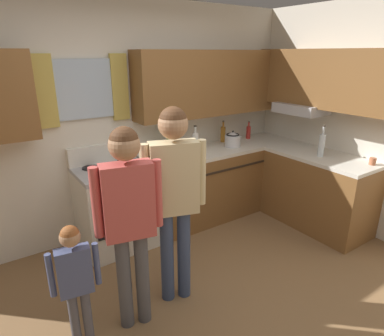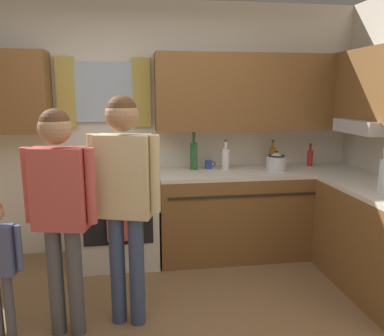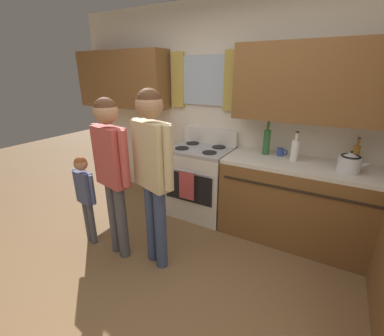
{
  "view_description": "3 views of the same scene",
  "coord_description": "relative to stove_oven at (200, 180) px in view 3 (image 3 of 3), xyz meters",
  "views": [
    {
      "loc": [
        -1.37,
        -1.61,
        2.04
      ],
      "look_at": [
        0.16,
        0.64,
        1.09
      ],
      "focal_mm": 31.04,
      "sensor_mm": 36.0,
      "label": 1
    },
    {
      "loc": [
        -0.04,
        -2.16,
        1.69
      ],
      "look_at": [
        0.38,
        0.68,
        1.11
      ],
      "focal_mm": 35.6,
      "sensor_mm": 36.0,
      "label": 2
    },
    {
      "loc": [
        1.2,
        -1.22,
        1.78
      ],
      "look_at": [
        0.16,
        0.63,
        1.0
      ],
      "focal_mm": 24.17,
      "sensor_mm": 36.0,
      "label": 3
    }
  ],
  "objects": [
    {
      "name": "bottle_milk_white",
      "position": [
        1.09,
        0.06,
        0.55
      ],
      "size": [
        0.08,
        0.08,
        0.31
      ],
      "color": "white",
      "rests_on": "kitchen_counter_run"
    },
    {
      "name": "back_wall_unit",
      "position": [
        0.26,
        0.27,
        1.0
      ],
      "size": [
        4.6,
        0.42,
        2.6
      ],
      "color": "silver",
      "rests_on": "ground"
    },
    {
      "name": "stovetop_kettle",
      "position": [
        1.6,
        -0.05,
        0.53
      ],
      "size": [
        0.27,
        0.2,
        0.21
      ],
      "color": "silver",
      "rests_on": "kitchen_counter_run"
    },
    {
      "name": "bottle_wine_green",
      "position": [
        0.77,
        0.14,
        0.58
      ],
      "size": [
        0.08,
        0.08,
        0.39
      ],
      "color": "#2D6633",
      "rests_on": "kitchen_counter_run"
    },
    {
      "name": "mug_cobalt_blue",
      "position": [
        0.93,
        0.16,
        0.48
      ],
      "size": [
        0.11,
        0.07,
        0.08
      ],
      "color": "#2D479E",
      "rests_on": "kitchen_counter_run"
    },
    {
      "name": "stove_oven",
      "position": [
        0.0,
        0.0,
        0.0
      ],
      "size": [
        0.76,
        0.67,
        1.1
      ],
      "color": "silver",
      "rests_on": "ground"
    },
    {
      "name": "ground_plane",
      "position": [
        0.23,
        -1.54,
        -0.47
      ],
      "size": [
        12.0,
        12.0,
        0.0
      ],
      "primitive_type": "plane",
      "color": "olive"
    },
    {
      "name": "adult_holding_child",
      "position": [
        -0.33,
        -1.16,
        0.53
      ],
      "size": [
        0.49,
        0.23,
        1.59
      ],
      "color": "#4C4C51",
      "rests_on": "ground"
    },
    {
      "name": "adult_in_plaid",
      "position": [
        0.09,
        -1.09,
        0.59
      ],
      "size": [
        0.5,
        0.27,
        1.67
      ],
      "color": "#38476B",
      "rests_on": "ground"
    },
    {
      "name": "bottle_oil_amber",
      "position": [
        1.65,
        0.21,
        0.54
      ],
      "size": [
        0.06,
        0.06,
        0.29
      ],
      "color": "#B27223",
      "rests_on": "kitchen_counter_run"
    },
    {
      "name": "kitchen_counter_run",
      "position": [
        1.74,
        -0.35,
        -0.02
      ],
      "size": [
        2.13,
        1.87,
        0.9
      ],
      "color": "brown",
      "rests_on": "ground"
    },
    {
      "name": "small_child",
      "position": [
        -0.75,
        -1.18,
        0.16
      ],
      "size": [
        0.33,
        0.13,
        1.0
      ],
      "color": "#4C4C56",
      "rests_on": "ground"
    }
  ]
}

